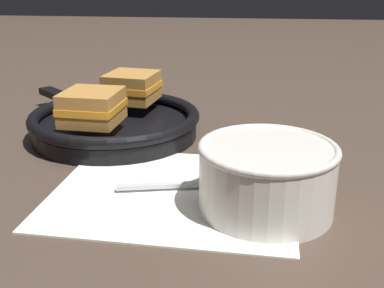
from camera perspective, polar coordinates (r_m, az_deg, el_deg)
The scene contains 7 objects.
ground_plane at distance 0.61m, azimuth -0.92°, elevation -4.19°, with size 4.00×4.00×0.00m, color #47382D.
napkin at distance 0.57m, azimuth -2.13°, elevation -5.54°, with size 0.29×0.25×0.00m.
soup_bowl at distance 0.52m, azimuth 8.86°, elevation -3.51°, with size 0.15×0.15×0.08m.
spoon at distance 0.58m, azimuth 3.38°, elevation -4.63°, with size 0.18×0.06×0.01m.
skillet at distance 0.76m, azimuth -9.18°, elevation 2.48°, with size 0.32×0.30×0.04m.
sandwich_near_left at distance 0.69m, azimuth -11.75°, elevation 4.32°, with size 0.08×0.09×0.05m.
sandwich_near_right at distance 0.80m, azimuth -7.13°, elevation 6.73°, with size 0.09×0.09×0.05m.
Camera 1 is at (0.07, -0.55, 0.25)m, focal length 45.00 mm.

